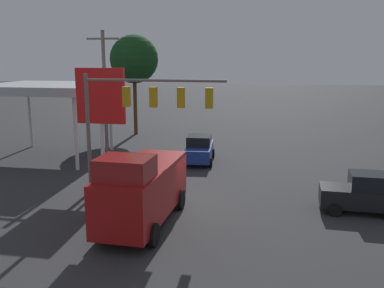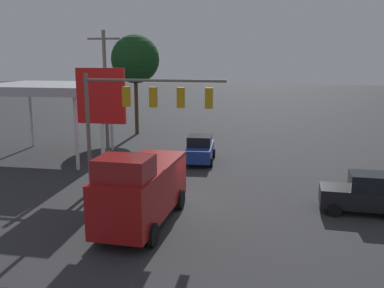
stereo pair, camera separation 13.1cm
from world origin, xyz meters
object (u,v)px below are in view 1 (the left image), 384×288
Objects in this scene: street_tree at (134,59)px; traffic_signal_assembly at (142,107)px; sedan_far at (199,149)px; utility_pole at (105,92)px; price_sign at (101,100)px; delivery_truck at (142,189)px; hatchback_crossing at (362,194)px.

traffic_signal_assembly is at bearing 109.00° from street_tree.
utility_pole is at bearing -95.13° from sedan_far.
street_tree is at bearing -79.07° from price_sign.
traffic_signal_assembly is at bearing -162.29° from delivery_truck.
utility_pole is at bearing -58.36° from traffic_signal_assembly.
street_tree reaches higher than price_sign.
traffic_signal_assembly is 1.07× the size of price_sign.
traffic_signal_assembly is 1.88× the size of hatchback_crossing.
delivery_truck is 1.78× the size of hatchback_crossing.
hatchback_crossing is at bearing 133.00° from street_tree.
traffic_signal_assembly reaches higher than delivery_truck.
hatchback_crossing is at bearing 43.35° from sedan_far.
street_tree reaches higher than sedan_far.
utility_pole is 1.37× the size of price_sign.
traffic_signal_assembly is 10.69m from utility_pole.
traffic_signal_assembly is 20.28m from street_tree.
delivery_truck is at bearing -6.93° from sedan_far.
traffic_signal_assembly is 4.69m from price_sign.
hatchback_crossing is (-16.45, 8.70, -3.98)m from utility_pole.
utility_pole is 10.26m from street_tree.
delivery_truck is 0.73× the size of street_tree.
price_sign is at bearing -44.10° from sedan_far.
price_sign is 0.72× the size of street_tree.
street_tree is at bearing -159.21° from delivery_truck.
price_sign is at bearing 109.57° from utility_pole.
utility_pole is 14.15m from delivery_truck.
price_sign reaches higher than sedan_far.
delivery_truck is at bearing 105.43° from traffic_signal_assembly.
hatchback_crossing is 0.41× the size of street_tree.
price_sign is at bearing -8.24° from hatchback_crossing.
price_sign is 1.50× the size of sedan_far.
utility_pole is 2.40× the size of hatchback_crossing.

